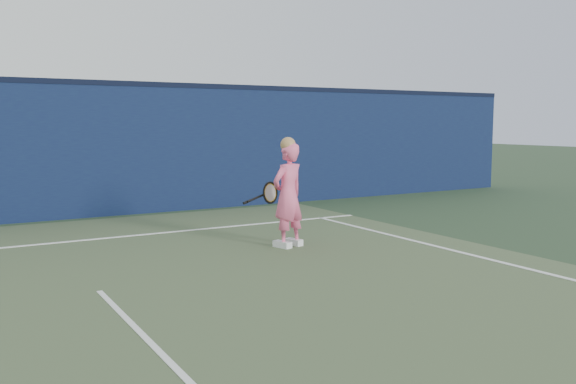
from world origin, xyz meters
TOP-DOWN VIEW (x-y plane):
  - ground at (0.00, 0.00)m, footprint 80.00×80.00m
  - backstop_wall at (0.00, 6.50)m, footprint 24.00×0.40m
  - wall_cap at (0.00, 6.50)m, footprint 24.00×0.42m
  - player at (2.94, 2.05)m, footprint 0.63×0.51m
  - racket at (2.84, 2.44)m, footprint 0.64×0.18m
  - court_lines at (0.00, -0.33)m, footprint 11.00×12.04m

SIDE VIEW (x-z plane):
  - ground at x=0.00m, z-range 0.00..0.00m
  - court_lines at x=0.00m, z-range 0.01..0.01m
  - racket at x=2.84m, z-range 0.58..0.92m
  - player at x=2.94m, z-range -0.03..1.57m
  - backstop_wall at x=0.00m, z-range 0.00..2.50m
  - wall_cap at x=0.00m, z-range 2.50..2.60m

